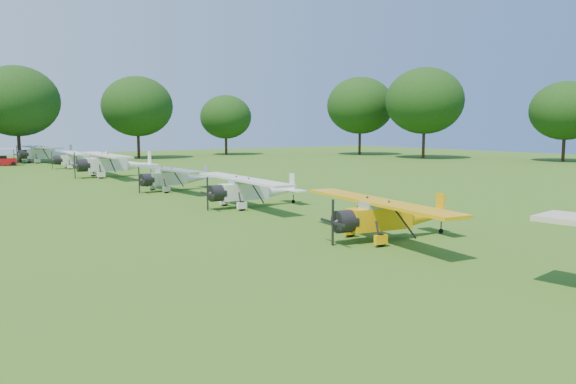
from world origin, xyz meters
name	(u,v)px	position (x,y,z in m)	size (l,w,h in m)	color
ground	(259,214)	(0.00, 0.00, 0.00)	(160.00, 160.00, 0.00)	#285715
tree_belt	(309,70)	(3.57, 0.16, 8.03)	(137.36, 130.27, 14.52)	#321C13
aircraft_2	(388,214)	(0.81, -9.01, 1.11)	(6.10, 9.67, 1.90)	#ECA509
aircraft_3	(251,188)	(1.16, 2.75, 1.13)	(6.19, 9.86, 1.94)	white
aircraft_4	(173,176)	(0.91, 13.46, 1.11)	(6.05, 9.64, 1.90)	silver
aircraft_5	(113,162)	(0.97, 27.67, 1.41)	(7.67, 12.20, 2.41)	white
aircraft_6	(79,158)	(1.40, 40.85, 1.18)	(6.44, 10.25, 2.01)	white
aircraft_7	(44,152)	(0.40, 53.86, 1.39)	(7.63, 12.10, 2.38)	silver
golf_cart	(5,160)	(-4.91, 50.47, 0.71)	(2.69, 1.91, 2.11)	#AE0C12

